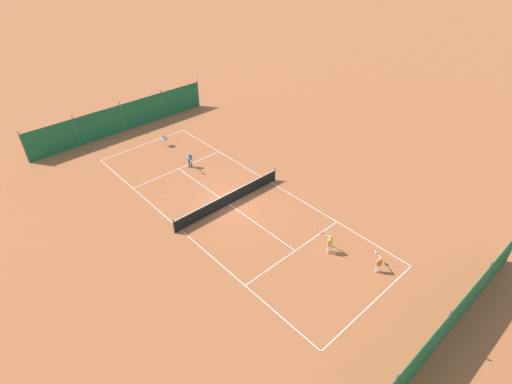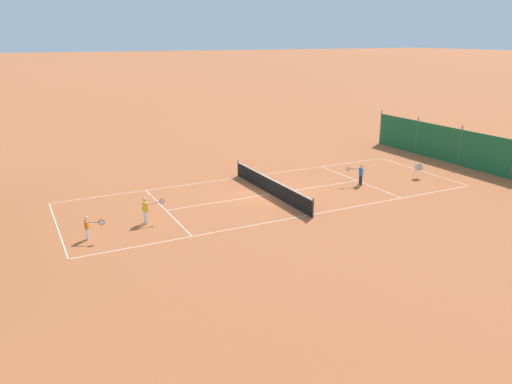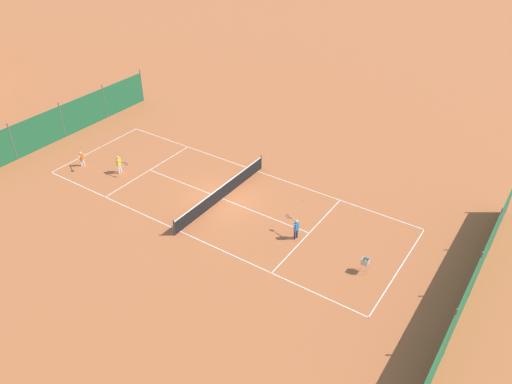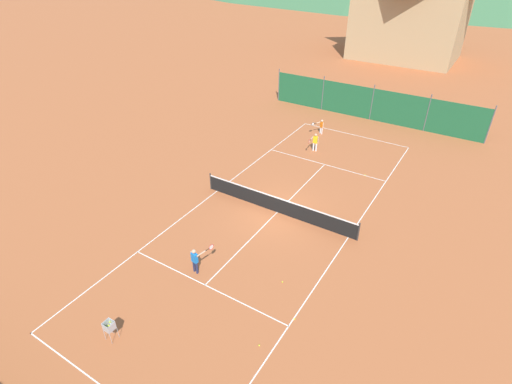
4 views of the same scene
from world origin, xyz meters
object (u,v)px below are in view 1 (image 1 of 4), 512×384
Objects in this scene: player_near_baseline at (190,159)px; tennis_ball_alley_right at (263,273)px; tennis_ball_alley_left at (130,178)px; tennis_ball_mid_court at (135,191)px; player_far_baseline at (379,263)px; tennis_net at (229,199)px; ball_hopper at (165,139)px; tennis_ball_near_corner at (162,192)px; player_far_service at (329,243)px.

tennis_ball_alley_right is at bearing 73.78° from player_near_baseline.
tennis_ball_mid_court is (0.55, 1.77, 0.00)m from tennis_ball_alley_left.
player_far_baseline is 6.67m from tennis_ball_alley_right.
player_near_baseline is (1.44, -16.68, 0.10)m from player_far_baseline.
tennis_net is 10.49m from ball_hopper.
tennis_net is 139.09× the size of tennis_ball_alley_right.
player_near_baseline is 19.88× the size of tennis_ball_alley_left.
tennis_ball_near_corner is at bearing 55.70° from ball_hopper.
player_near_baseline is at bearing -98.01° from tennis_net.
player_near_baseline is 4.50m from ball_hopper.
ball_hopper is at bearing -151.39° from tennis_ball_alley_left.
player_near_baseline is at bearing 157.56° from tennis_ball_alley_left.
ball_hopper is at bearing -140.75° from tennis_ball_mid_court.
tennis_ball_alley_right is 17.31m from ball_hopper.
tennis_net is 8.17× the size of player_far_baseline.
player_far_service reaches higher than tennis_ball_alley_right.
tennis_ball_near_corner is (2.77, -4.49, -0.47)m from tennis_net.
player_far_service reaches higher than tennis_ball_alley_left.
tennis_net is 10.31× the size of ball_hopper.
player_far_service is at bearing -73.84° from player_far_baseline.
tennis_ball_alley_right is at bearing -40.76° from player_far_baseline.
player_near_baseline is 19.88× the size of tennis_ball_alley_right.
player_near_baseline reaches higher than tennis_ball_near_corner.
player_far_service is at bearing 100.31° from tennis_net.
tennis_net is 10.99m from player_far_baseline.
player_far_service is at bearing 108.82° from tennis_ball_near_corner.
tennis_ball_alley_left is at bearing -22.44° from player_near_baseline.
tennis_ball_mid_court is (1.39, -12.40, 0.00)m from tennis_ball_alley_right.
player_near_baseline is 13.77m from player_far_service.
tennis_net is 6.00m from player_near_baseline.
player_near_baseline is 1.47× the size of ball_hopper.
tennis_ball_alley_right is (-0.01, 10.90, 0.00)m from tennis_ball_near_corner.
player_near_baseline is at bearing 84.51° from ball_hopper.
player_far_service is 16.39m from tennis_ball_alley_left.
player_far_baseline is 19.42m from tennis_ball_alley_left.
tennis_net is 139.09× the size of tennis_ball_alley_left.
tennis_ball_near_corner and tennis_ball_mid_court have the same top height.
ball_hopper is at bearing -89.50° from player_far_service.
tennis_net is at bearing -113.27° from tennis_ball_alley_right.
player_far_service reaches higher than ball_hopper.
tennis_ball_near_corner is 1.00× the size of tennis_ball_alley_left.
player_far_baseline is 17.94m from tennis_ball_mid_court.
player_near_baseline reaches higher than ball_hopper.
tennis_ball_alley_right and tennis_ball_mid_court have the same top height.
ball_hopper is (0.16, -18.23, -0.11)m from player_far_service.
player_far_service is at bearing 107.83° from tennis_ball_alley_left.
tennis_ball_mid_court is (6.41, -16.74, -0.63)m from player_far_baseline.
tennis_ball_mid_court is (1.37, -1.50, 0.00)m from tennis_ball_near_corner.
tennis_ball_mid_court is (4.14, -5.99, -0.47)m from tennis_net.
tennis_ball_alley_right is at bearing -18.62° from player_far_service.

